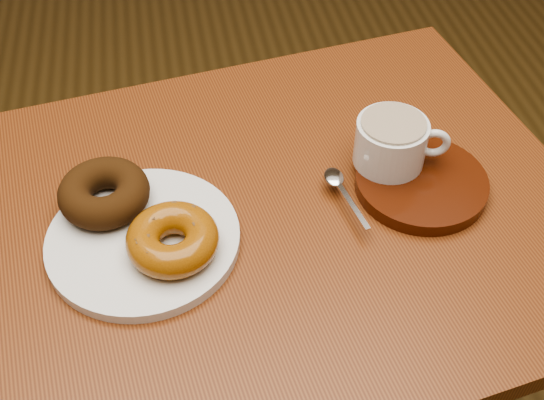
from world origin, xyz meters
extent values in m
plane|color=#4F3A19|center=(0.00, 0.00, 0.00)|extent=(6.00, 6.00, 0.00)
cube|color=brown|center=(0.15, -0.20, 0.74)|extent=(0.89, 0.72, 0.03)
cylinder|color=#3F2512|center=(-0.25, 0.00, 0.36)|extent=(0.04, 0.04, 0.72)
cylinder|color=#3F2512|center=(0.47, 0.11, 0.36)|extent=(0.04, 0.04, 0.72)
cylinder|color=silver|center=(0.02, -0.23, 0.76)|extent=(0.30, 0.30, 0.01)
torus|color=#371E0B|center=(-0.02, -0.17, 0.79)|extent=(0.13, 0.13, 0.04)
torus|color=#955410|center=(0.05, -0.25, 0.79)|extent=(0.12, 0.12, 0.04)
cube|color=#4F351A|center=(0.08, -0.25, 0.80)|extent=(0.01, 0.00, 0.00)
cube|color=#4F351A|center=(0.08, -0.24, 0.80)|extent=(0.01, 0.01, 0.00)
cube|color=#4F351A|center=(0.07, -0.23, 0.80)|extent=(0.01, 0.01, 0.00)
cube|color=#4F351A|center=(0.06, -0.22, 0.80)|extent=(0.01, 0.01, 0.00)
cube|color=#4F351A|center=(0.05, -0.22, 0.80)|extent=(0.01, 0.01, 0.00)
cube|color=#4F351A|center=(0.04, -0.23, 0.80)|extent=(0.01, 0.01, 0.00)
cube|color=#4F351A|center=(0.02, -0.23, 0.80)|extent=(0.01, 0.01, 0.00)
cube|color=#4F351A|center=(0.02, -0.25, 0.80)|extent=(0.01, 0.01, 0.00)
cube|color=#4F351A|center=(0.02, -0.26, 0.80)|extent=(0.01, 0.01, 0.00)
cube|color=#4F351A|center=(0.02, -0.27, 0.80)|extent=(0.01, 0.01, 0.00)
cube|color=#4F351A|center=(0.04, -0.28, 0.80)|extent=(0.01, 0.01, 0.00)
cube|color=#4F351A|center=(0.05, -0.29, 0.80)|extent=(0.01, 0.01, 0.00)
cube|color=#4F351A|center=(0.06, -0.28, 0.80)|extent=(0.01, 0.01, 0.00)
cube|color=#4F351A|center=(0.07, -0.28, 0.80)|extent=(0.01, 0.01, 0.00)
cube|color=#4F351A|center=(0.08, -0.27, 0.80)|extent=(0.01, 0.01, 0.00)
cylinder|color=#3B1508|center=(0.36, -0.19, 0.76)|extent=(0.22, 0.22, 0.02)
cylinder|color=silver|center=(0.33, -0.16, 0.80)|extent=(0.09, 0.09, 0.06)
cylinder|color=brown|center=(0.33, -0.16, 0.83)|extent=(0.08, 0.08, 0.00)
torus|color=silver|center=(0.38, -0.17, 0.80)|extent=(0.04, 0.02, 0.04)
ellipsoid|color=silver|center=(0.25, -0.18, 0.77)|extent=(0.02, 0.03, 0.01)
cube|color=silver|center=(0.26, -0.22, 0.77)|extent=(0.02, 0.09, 0.00)
camera|label=1|loc=(0.07, -0.75, 1.35)|focal=45.00mm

